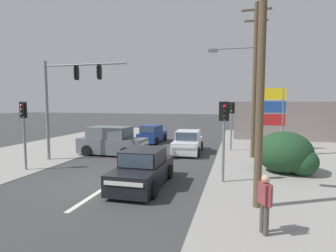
{
  "coord_description": "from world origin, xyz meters",
  "views": [
    {
      "loc": [
        5.19,
        -10.19,
        3.51
      ],
      "look_at": [
        1.5,
        4.0,
        2.2
      ],
      "focal_mm": 28.0,
      "sensor_mm": 36.0,
      "label": 1
    }
  ],
  "objects_px": {
    "pedestal_signal_right_kerb": "(224,128)",
    "sedan_receding_far": "(143,169)",
    "pedestal_signal_left_kerb": "(24,124)",
    "suv_crossing_left": "(112,142)",
    "shopping_plaza_sign": "(270,110)",
    "utility_pole_foreground_right": "(258,35)",
    "utility_pole_midground_right": "(252,76)",
    "hatchback_kerbside_parked": "(152,134)",
    "sedan_oncoming_mid": "(188,143)",
    "pedestrian_at_kerb": "(265,201)",
    "traffic_signal_mast": "(65,92)",
    "pedestal_signal_far_median": "(231,118)"
  },
  "relations": [
    {
      "from": "pedestal_signal_right_kerb",
      "to": "sedan_receding_far",
      "type": "relative_size",
      "value": 0.83
    },
    {
      "from": "pedestal_signal_left_kerb",
      "to": "suv_crossing_left",
      "type": "relative_size",
      "value": 0.77
    },
    {
      "from": "pedestal_signal_right_kerb",
      "to": "shopping_plaza_sign",
      "type": "distance_m",
      "value": 9.5
    },
    {
      "from": "utility_pole_foreground_right",
      "to": "sedan_receding_far",
      "type": "height_order",
      "value": "utility_pole_foreground_right"
    },
    {
      "from": "utility_pole_midground_right",
      "to": "hatchback_kerbside_parked",
      "type": "bearing_deg",
      "value": 150.19
    },
    {
      "from": "hatchback_kerbside_parked",
      "to": "sedan_oncoming_mid",
      "type": "bearing_deg",
      "value": -45.38
    },
    {
      "from": "suv_crossing_left",
      "to": "pedestrian_at_kerb",
      "type": "bearing_deg",
      "value": -44.94
    },
    {
      "from": "sedan_receding_far",
      "to": "shopping_plaza_sign",
      "type": "bearing_deg",
      "value": 59.07
    },
    {
      "from": "pedestal_signal_right_kerb",
      "to": "hatchback_kerbside_parked",
      "type": "height_order",
      "value": "pedestal_signal_right_kerb"
    },
    {
      "from": "sedan_oncoming_mid",
      "to": "suv_crossing_left",
      "type": "xyz_separation_m",
      "value": [
        -4.85,
        -2.01,
        0.18
      ]
    },
    {
      "from": "sedan_receding_far",
      "to": "traffic_signal_mast",
      "type": "bearing_deg",
      "value": 151.19
    },
    {
      "from": "pedestal_signal_left_kerb",
      "to": "pedestrian_at_kerb",
      "type": "distance_m",
      "value": 12.15
    },
    {
      "from": "traffic_signal_mast",
      "to": "suv_crossing_left",
      "type": "relative_size",
      "value": 1.3
    },
    {
      "from": "utility_pole_midground_right",
      "to": "utility_pole_foreground_right",
      "type": "bearing_deg",
      "value": -92.21
    },
    {
      "from": "suv_crossing_left",
      "to": "pedestrian_at_kerb",
      "type": "relative_size",
      "value": 2.83
    },
    {
      "from": "traffic_signal_mast",
      "to": "shopping_plaza_sign",
      "type": "xyz_separation_m",
      "value": [
        12.29,
        6.98,
        -1.16
      ]
    },
    {
      "from": "utility_pole_foreground_right",
      "to": "hatchback_kerbside_parked",
      "type": "relative_size",
      "value": 2.86
    },
    {
      "from": "shopping_plaza_sign",
      "to": "hatchback_kerbside_parked",
      "type": "distance_m",
      "value": 9.98
    },
    {
      "from": "pedestal_signal_right_kerb",
      "to": "pedestrian_at_kerb",
      "type": "bearing_deg",
      "value": -73.81
    },
    {
      "from": "pedestal_signal_right_kerb",
      "to": "suv_crossing_left",
      "type": "height_order",
      "value": "pedestal_signal_right_kerb"
    },
    {
      "from": "traffic_signal_mast",
      "to": "pedestal_signal_left_kerb",
      "type": "xyz_separation_m",
      "value": [
        -0.74,
        -2.46,
        -1.73
      ]
    },
    {
      "from": "utility_pole_foreground_right",
      "to": "sedan_oncoming_mid",
      "type": "bearing_deg",
      "value": 113.2
    },
    {
      "from": "utility_pole_foreground_right",
      "to": "hatchback_kerbside_parked",
      "type": "distance_m",
      "value": 15.93
    },
    {
      "from": "utility_pole_foreground_right",
      "to": "pedestrian_at_kerb",
      "type": "bearing_deg",
      "value": -84.87
    },
    {
      "from": "pedestal_signal_right_kerb",
      "to": "pedestal_signal_left_kerb",
      "type": "distance_m",
      "value": 10.1
    },
    {
      "from": "traffic_signal_mast",
      "to": "suv_crossing_left",
      "type": "height_order",
      "value": "traffic_signal_mast"
    },
    {
      "from": "shopping_plaza_sign",
      "to": "suv_crossing_left",
      "type": "distance_m",
      "value": 11.68
    },
    {
      "from": "sedan_receding_far",
      "to": "suv_crossing_left",
      "type": "height_order",
      "value": "suv_crossing_left"
    },
    {
      "from": "shopping_plaza_sign",
      "to": "sedan_receding_far",
      "type": "bearing_deg",
      "value": -120.93
    },
    {
      "from": "shopping_plaza_sign",
      "to": "sedan_receding_far",
      "type": "xyz_separation_m",
      "value": [
        -6.19,
        -10.34,
        -2.28
      ]
    },
    {
      "from": "pedestal_signal_left_kerb",
      "to": "suv_crossing_left",
      "type": "height_order",
      "value": "pedestal_signal_left_kerb"
    },
    {
      "from": "pedestal_signal_left_kerb",
      "to": "traffic_signal_mast",
      "type": "bearing_deg",
      "value": 73.2
    },
    {
      "from": "traffic_signal_mast",
      "to": "pedestal_signal_far_median",
      "type": "distance_m",
      "value": 11.34
    },
    {
      "from": "utility_pole_midground_right",
      "to": "shopping_plaza_sign",
      "type": "relative_size",
      "value": 2.09
    },
    {
      "from": "pedestal_signal_left_kerb",
      "to": "pedestal_signal_far_median",
      "type": "xyz_separation_m",
      "value": [
        10.27,
        8.37,
        0.0
      ]
    },
    {
      "from": "traffic_signal_mast",
      "to": "pedestal_signal_left_kerb",
      "type": "height_order",
      "value": "traffic_signal_mast"
    },
    {
      "from": "traffic_signal_mast",
      "to": "sedan_oncoming_mid",
      "type": "bearing_deg",
      "value": 33.65
    },
    {
      "from": "utility_pole_midground_right",
      "to": "shopping_plaza_sign",
      "type": "bearing_deg",
      "value": 65.15
    },
    {
      "from": "shopping_plaza_sign",
      "to": "hatchback_kerbside_parked",
      "type": "xyz_separation_m",
      "value": [
        -9.61,
        1.41,
        -2.28
      ]
    },
    {
      "from": "sedan_oncoming_mid",
      "to": "sedan_receding_far",
      "type": "bearing_deg",
      "value": -93.82
    },
    {
      "from": "pedestal_signal_left_kerb",
      "to": "shopping_plaza_sign",
      "type": "bearing_deg",
      "value": 35.94
    },
    {
      "from": "pedestrian_at_kerb",
      "to": "traffic_signal_mast",
      "type": "bearing_deg",
      "value": 148.68
    },
    {
      "from": "sedan_receding_far",
      "to": "suv_crossing_left",
      "type": "relative_size",
      "value": 0.93
    },
    {
      "from": "hatchback_kerbside_parked",
      "to": "sedan_oncoming_mid",
      "type": "relative_size",
      "value": 0.86
    },
    {
      "from": "utility_pole_foreground_right",
      "to": "traffic_signal_mast",
      "type": "xyz_separation_m",
      "value": [
        -10.46,
        4.59,
        -1.53
      ]
    },
    {
      "from": "sedan_receding_far",
      "to": "sedan_oncoming_mid",
      "type": "bearing_deg",
      "value": 86.18
    },
    {
      "from": "hatchback_kerbside_parked",
      "to": "sedan_receding_far",
      "type": "relative_size",
      "value": 0.87
    },
    {
      "from": "utility_pole_midground_right",
      "to": "sedan_oncoming_mid",
      "type": "distance_m",
      "value": 6.15
    },
    {
      "from": "traffic_signal_mast",
      "to": "utility_pole_foreground_right",
      "type": "bearing_deg",
      "value": -23.68
    },
    {
      "from": "pedestal_signal_left_kerb",
      "to": "shopping_plaza_sign",
      "type": "height_order",
      "value": "shopping_plaza_sign"
    }
  ]
}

